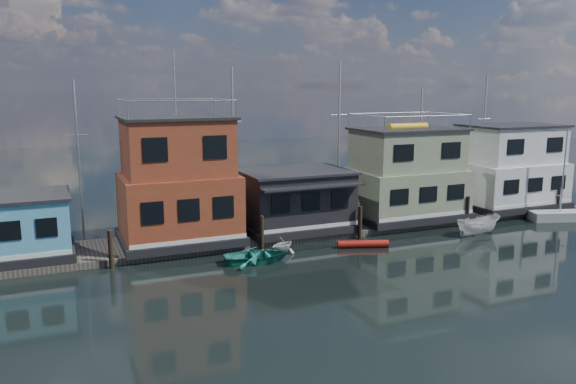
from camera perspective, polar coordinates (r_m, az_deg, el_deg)
name	(u,v)px	position (r m, az deg, el deg)	size (l,w,h in m)	color
ground	(400,290)	(29.19, 11.30, -9.71)	(160.00, 160.00, 0.00)	black
dock	(302,230)	(39.14, 1.41, -3.92)	(48.00, 5.00, 0.40)	#595147
houseboat_blue	(13,227)	(35.45, -26.18, -3.25)	(6.40, 4.90, 3.66)	black
houseboat_red	(178,183)	(35.72, -11.09, 0.87)	(7.40, 5.90, 11.86)	black
houseboat_dark	(295,200)	(38.42, 0.76, -0.80)	(7.40, 6.10, 4.06)	black
houseboat_green	(406,175)	(42.60, 11.91, 1.65)	(8.40, 5.90, 7.03)	black
houseboat_white	(509,168)	(48.97, 21.58, 2.27)	(8.40, 5.90, 6.66)	black
pilings	(315,227)	(36.32, 2.76, -3.62)	(42.28, 0.28, 2.20)	#2D2116
background_masts	(325,143)	(45.56, 3.79, 4.97)	(36.40, 0.16, 12.00)	silver
day_sailer	(560,215)	(47.57, 25.88, -2.11)	(4.71, 2.77, 7.06)	beige
motorboat	(478,225)	(40.71, 18.76, -3.24)	(1.31, 3.48, 1.34)	white
dinghy_teal	(257,256)	(32.80, -3.17, -6.48)	(2.75, 3.85, 0.80)	#248574
red_kayak	(363,244)	(36.01, 7.63, -5.25)	(0.47, 0.47, 3.24)	#B11B12
dinghy_white	(282,244)	(34.64, -0.60, -5.34)	(1.65, 1.92, 1.01)	beige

